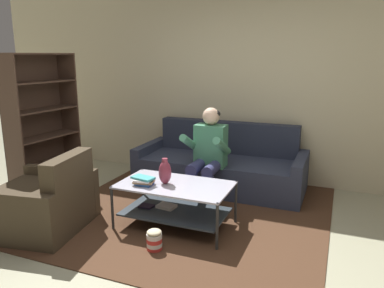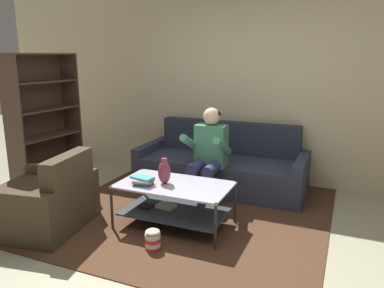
{
  "view_description": "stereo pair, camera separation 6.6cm",
  "coord_description": "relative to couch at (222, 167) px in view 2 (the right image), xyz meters",
  "views": [
    {
      "loc": [
        1.29,
        -2.76,
        1.78
      ],
      "look_at": [
        -0.26,
        1.05,
        0.79
      ],
      "focal_mm": 35.0,
      "sensor_mm": 36.0,
      "label": 1
    },
    {
      "loc": [
        1.35,
        -2.74,
        1.78
      ],
      "look_at": [
        -0.26,
        1.05,
        0.79
      ],
      "focal_mm": 35.0,
      "sensor_mm": 36.0,
      "label": 2
    }
  ],
  "objects": [
    {
      "name": "ground",
      "position": [
        0.19,
        -1.93,
        -0.28
      ],
      "size": [
        16.8,
        16.8,
        0.0
      ],
      "primitive_type": "plane",
      "color": "#ABA98A"
    },
    {
      "name": "back_partition",
      "position": [
        0.19,
        0.53,
        1.17
      ],
      "size": [
        8.4,
        0.12,
        2.9
      ],
      "primitive_type": "cube",
      "color": "beige",
      "rests_on": "ground"
    },
    {
      "name": "couch",
      "position": [
        0.0,
        0.0,
        0.0
      ],
      "size": [
        2.24,
        0.92,
        0.86
      ],
      "color": "#2F364A",
      "rests_on": "ground"
    },
    {
      "name": "person_seated_center",
      "position": [
        -0.0,
        -0.54,
        0.35
      ],
      "size": [
        0.5,
        0.58,
        1.15
      ],
      "color": "navy",
      "rests_on": "ground"
    },
    {
      "name": "coffee_table",
      "position": [
        -0.07,
        -1.35,
        0.03
      ],
      "size": [
        1.16,
        0.67,
        0.47
      ],
      "color": "#B9B6CA",
      "rests_on": "ground"
    },
    {
      "name": "area_rug",
      "position": [
        -0.03,
        -0.8,
        -0.28
      ],
      "size": [
        3.0,
        3.3,
        0.01
      ],
      "color": "#4B2F1E",
      "rests_on": "ground"
    },
    {
      "name": "vase",
      "position": [
        -0.17,
        -1.38,
        0.32
      ],
      "size": [
        0.13,
        0.13,
        0.27
      ],
      "color": "maroon",
      "rests_on": "coffee_table"
    },
    {
      "name": "book_stack",
      "position": [
        -0.35,
        -1.5,
        0.24
      ],
      "size": [
        0.25,
        0.19,
        0.09
      ],
      "color": "#3362B0",
      "rests_on": "coffee_table"
    },
    {
      "name": "bookshelf",
      "position": [
        -2.21,
        -0.97,
        0.5
      ],
      "size": [
        0.41,
        1.0,
        1.8
      ],
      "color": "#4D372A",
      "rests_on": "ground"
    },
    {
      "name": "armchair",
      "position": [
        -1.32,
        -1.92,
        -0.01
      ],
      "size": [
        1.01,
        1.06,
        0.81
      ],
      "color": "#413424",
      "rests_on": "ground"
    },
    {
      "name": "popcorn_tub",
      "position": [
        -0.04,
        -1.89,
        -0.18
      ],
      "size": [
        0.14,
        0.14,
        0.21
      ],
      "color": "red",
      "rests_on": "ground"
    }
  ]
}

